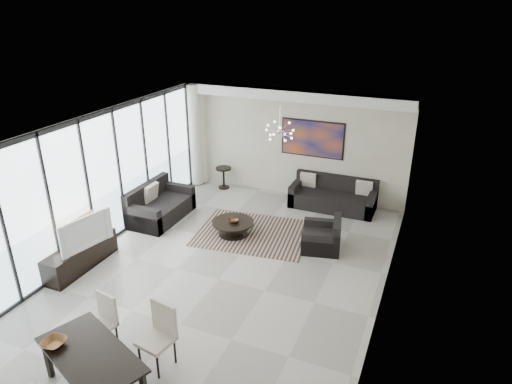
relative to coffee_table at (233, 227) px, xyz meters
The scene contains 18 objects.
room_shell 2.36m from the coffee_table, 60.70° to the right, with size 6.00×9.00×2.90m.
window_wall 3.19m from the coffee_table, 143.30° to the right, with size 0.37×8.95×2.90m.
soffit 3.67m from the coffee_table, 78.58° to the left, with size 5.98×0.40×0.26m, color white.
painting 3.26m from the coffee_table, 69.56° to the left, with size 1.68×0.04×0.98m, color #B04F18.
chandelier 2.43m from the coffee_table, 42.83° to the left, with size 0.66×0.66×0.71m.
rug 0.50m from the coffee_table, 29.62° to the left, with size 2.53×1.94×0.01m, color black.
coffee_table is the anchor object (origin of this frame).
bowl_coffee 0.19m from the coffee_table, 40.74° to the right, with size 0.23×0.23×0.07m, color brown.
sofa_main 2.91m from the coffee_table, 52.96° to the left, with size 2.15×0.88×0.78m.
loveseat 2.04m from the coffee_table, behind, with size 0.97×1.72×0.86m.
armchair 2.07m from the coffee_table, ahead, with size 0.97×1.00×0.71m.
side_table 2.81m from the coffee_table, 120.71° to the left, with size 0.45×0.45×0.61m.
tv_console 3.30m from the coffee_table, 132.91° to the right, with size 0.47×1.68×0.53m, color black.
television 3.25m from the coffee_table, 130.91° to the right, with size 1.15×0.15×0.66m, color gray.
dining_table 4.86m from the coffee_table, 87.65° to the right, with size 1.85×1.39×0.69m.
dining_chair_nw 4.05m from the coffee_table, 94.09° to the right, with size 0.49×0.49×0.91m.
dining_chair_ne 4.07m from the coffee_table, 79.77° to the right, with size 0.53×0.53×1.00m.
bowl_dining 4.95m from the coffee_table, 94.13° to the right, with size 0.32×0.32×0.08m, color brown.
Camera 1 is at (3.54, -6.59, 5.07)m, focal length 32.00 mm.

